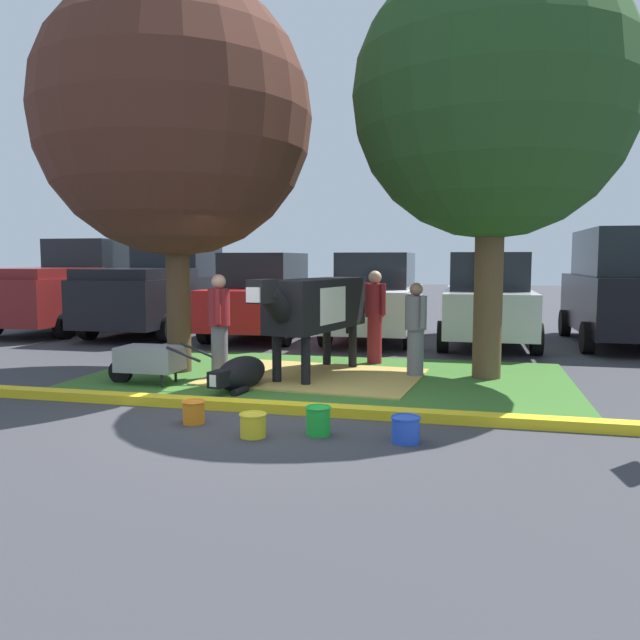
{
  "coord_description": "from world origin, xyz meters",
  "views": [
    {
      "loc": [
        2.58,
        -7.29,
        1.88
      ],
      "look_at": [
        0.19,
        2.51,
        0.9
      ],
      "focal_mm": 35.35,
      "sensor_mm": 36.0,
      "label": 1
    }
  ],
  "objects_px": {
    "person_visitor_far": "(416,327)",
    "pickup_truck_black": "(164,289)",
    "bucket_blue": "(406,429)",
    "pickup_truck_maroon": "(73,288)",
    "shade_tree_right": "(493,98)",
    "hatchback_white": "(376,298)",
    "cow_holstein": "(314,305)",
    "bucket_green": "(318,420)",
    "person_visitor_near": "(375,314)",
    "suv_black": "(623,287)",
    "wheelbarrow": "(149,359)",
    "sedan_red": "(265,296)",
    "shade_tree_left": "(174,118)",
    "sedan_silver": "(488,300)",
    "bucket_orange": "(194,411)",
    "person_handler": "(219,323)",
    "calf_lying": "(240,374)",
    "bucket_yellow": "(253,424)"
  },
  "relations": [
    {
      "from": "person_handler",
      "to": "bucket_green",
      "type": "relative_size",
      "value": 5.27
    },
    {
      "from": "person_handler",
      "to": "sedan_red",
      "type": "bearing_deg",
      "value": 100.93
    },
    {
      "from": "calf_lying",
      "to": "suv_black",
      "type": "distance_m",
      "value": 9.14
    },
    {
      "from": "shade_tree_left",
      "to": "person_visitor_near",
      "type": "distance_m",
      "value": 4.69
    },
    {
      "from": "person_handler",
      "to": "bucket_blue",
      "type": "height_order",
      "value": "person_handler"
    },
    {
      "from": "shade_tree_left",
      "to": "cow_holstein",
      "type": "xyz_separation_m",
      "value": [
        2.29,
        0.09,
        -2.98
      ]
    },
    {
      "from": "cow_holstein",
      "to": "sedan_silver",
      "type": "xyz_separation_m",
      "value": [
        2.75,
        4.67,
        -0.16
      ]
    },
    {
      "from": "cow_holstein",
      "to": "bucket_green",
      "type": "bearing_deg",
      "value": -75.01
    },
    {
      "from": "sedan_silver",
      "to": "suv_black",
      "type": "bearing_deg",
      "value": 11.41
    },
    {
      "from": "bucket_blue",
      "to": "pickup_truck_maroon",
      "type": "bearing_deg",
      "value": 139.21
    },
    {
      "from": "bucket_orange",
      "to": "sedan_silver",
      "type": "distance_m",
      "value": 8.5
    },
    {
      "from": "bucket_blue",
      "to": "pickup_truck_maroon",
      "type": "relative_size",
      "value": 0.06
    },
    {
      "from": "wheelbarrow",
      "to": "sedan_red",
      "type": "height_order",
      "value": "sedan_red"
    },
    {
      "from": "sedan_red",
      "to": "hatchback_white",
      "type": "xyz_separation_m",
      "value": [
        2.67,
        0.19,
        0.0
      ]
    },
    {
      "from": "shade_tree_right",
      "to": "hatchback_white",
      "type": "xyz_separation_m",
      "value": [
        -2.41,
        4.38,
        -3.32
      ]
    },
    {
      "from": "shade_tree_right",
      "to": "suv_black",
      "type": "relative_size",
      "value": 1.4
    },
    {
      "from": "shade_tree_left",
      "to": "sedan_red",
      "type": "relative_size",
      "value": 1.44
    },
    {
      "from": "sedan_silver",
      "to": "wheelbarrow",
      "type": "bearing_deg",
      "value": -130.56
    },
    {
      "from": "person_visitor_far",
      "to": "pickup_truck_black",
      "type": "distance_m",
      "value": 8.4
    },
    {
      "from": "person_handler",
      "to": "bucket_green",
      "type": "height_order",
      "value": "person_handler"
    },
    {
      "from": "cow_holstein",
      "to": "bucket_green",
      "type": "relative_size",
      "value": 9.9
    },
    {
      "from": "shade_tree_left",
      "to": "sedan_red",
      "type": "distance_m",
      "value": 5.74
    },
    {
      "from": "bucket_yellow",
      "to": "pickup_truck_black",
      "type": "relative_size",
      "value": 0.05
    },
    {
      "from": "person_visitor_far",
      "to": "sedan_silver",
      "type": "bearing_deg",
      "value": 74.69
    },
    {
      "from": "bucket_orange",
      "to": "bucket_yellow",
      "type": "relative_size",
      "value": 0.92
    },
    {
      "from": "calf_lying",
      "to": "bucket_blue",
      "type": "bearing_deg",
      "value": -38.43
    },
    {
      "from": "person_handler",
      "to": "bucket_yellow",
      "type": "height_order",
      "value": "person_handler"
    },
    {
      "from": "wheelbarrow",
      "to": "pickup_truck_black",
      "type": "xyz_separation_m",
      "value": [
        -3.05,
        6.35,
        0.73
      ]
    },
    {
      "from": "hatchback_white",
      "to": "suv_black",
      "type": "relative_size",
      "value": 0.96
    },
    {
      "from": "shade_tree_right",
      "to": "bucket_orange",
      "type": "xyz_separation_m",
      "value": [
        -3.31,
        -3.61,
        -4.16
      ]
    },
    {
      "from": "sedan_silver",
      "to": "bucket_orange",
      "type": "bearing_deg",
      "value": -113.68
    },
    {
      "from": "shade_tree_left",
      "to": "bucket_blue",
      "type": "bearing_deg",
      "value": -37.79
    },
    {
      "from": "pickup_truck_maroon",
      "to": "bucket_orange",
      "type": "bearing_deg",
      "value": -48.42
    },
    {
      "from": "shade_tree_left",
      "to": "bucket_blue",
      "type": "relative_size",
      "value": 20.31
    },
    {
      "from": "calf_lying",
      "to": "wheelbarrow",
      "type": "xyz_separation_m",
      "value": [
        -1.47,
        0.03,
        0.15
      ]
    },
    {
      "from": "calf_lying",
      "to": "shade_tree_right",
      "type": "bearing_deg",
      "value": 26.71
    },
    {
      "from": "pickup_truck_maroon",
      "to": "suv_black",
      "type": "distance_m",
      "value": 13.53
    },
    {
      "from": "person_visitor_near",
      "to": "hatchback_white",
      "type": "height_order",
      "value": "hatchback_white"
    },
    {
      "from": "suv_black",
      "to": "wheelbarrow",
      "type": "bearing_deg",
      "value": -140.74
    },
    {
      "from": "wheelbarrow",
      "to": "shade_tree_right",
      "type": "bearing_deg",
      "value": 19.14
    },
    {
      "from": "shade_tree_left",
      "to": "person_handler",
      "type": "distance_m",
      "value": 3.38
    },
    {
      "from": "cow_holstein",
      "to": "sedan_red",
      "type": "height_order",
      "value": "sedan_red"
    },
    {
      "from": "bucket_blue",
      "to": "suv_black",
      "type": "xyz_separation_m",
      "value": [
        3.81,
        8.5,
        1.13
      ]
    },
    {
      "from": "shade_tree_right",
      "to": "pickup_truck_black",
      "type": "bearing_deg",
      "value": 149.8
    },
    {
      "from": "calf_lying",
      "to": "sedan_silver",
      "type": "distance_m",
      "value": 6.9
    },
    {
      "from": "cow_holstein",
      "to": "shade_tree_left",
      "type": "bearing_deg",
      "value": -177.78
    },
    {
      "from": "bucket_blue",
      "to": "pickup_truck_black",
      "type": "xyz_separation_m",
      "value": [
        -7.1,
        8.43,
        0.97
      ]
    },
    {
      "from": "bucket_blue",
      "to": "hatchback_white",
      "type": "relative_size",
      "value": 0.07
    },
    {
      "from": "person_visitor_far",
      "to": "pickup_truck_black",
      "type": "height_order",
      "value": "pickup_truck_black"
    },
    {
      "from": "calf_lying",
      "to": "person_visitor_far",
      "type": "relative_size",
      "value": 0.88
    }
  ]
}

